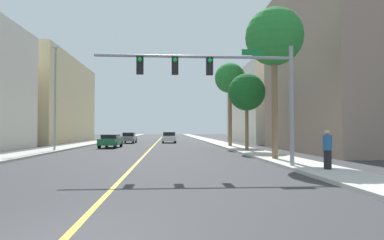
# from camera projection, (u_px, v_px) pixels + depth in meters

# --- Properties ---
(ground) EXTENTS (192.00, 192.00, 0.00)m
(ground) POSITION_uv_depth(u_px,v_px,m) (156.00, 143.00, 47.31)
(ground) COLOR #38383A
(sidewalk_left) EXTENTS (2.52, 168.00, 0.15)m
(sidewalk_left) POSITION_uv_depth(u_px,v_px,m) (95.00, 143.00, 46.72)
(sidewalk_left) COLOR #B2ADA3
(sidewalk_left) RESTS_ON ground
(sidewalk_right) EXTENTS (2.52, 168.00, 0.15)m
(sidewalk_right) POSITION_uv_depth(u_px,v_px,m) (216.00, 142.00, 47.91)
(sidewalk_right) COLOR beige
(sidewalk_right) RESTS_ON ground
(lane_marking_center) EXTENTS (0.16, 144.00, 0.01)m
(lane_marking_center) POSITION_uv_depth(u_px,v_px,m) (156.00, 143.00, 47.31)
(lane_marking_center) COLOR yellow
(lane_marking_center) RESTS_ON ground
(building_left_far) EXTENTS (17.96, 24.12, 12.54)m
(building_left_far) POSITION_uv_depth(u_px,v_px,m) (17.00, 101.00, 50.63)
(building_left_far) COLOR beige
(building_left_far) RESTS_ON ground
(building_right_far) EXTENTS (17.01, 20.13, 10.74)m
(building_right_far) POSITION_uv_depth(u_px,v_px,m) (294.00, 107.00, 50.88)
(building_right_far) COLOR silver
(building_right_far) RESTS_ON ground
(traffic_signal_mast) EXTENTS (9.47, 0.36, 5.76)m
(traffic_signal_mast) POSITION_uv_depth(u_px,v_px,m) (224.00, 77.00, 15.92)
(traffic_signal_mast) COLOR gray
(traffic_signal_mast) RESTS_ON sidewalk_right
(street_lamp) EXTENTS (0.56, 0.28, 8.86)m
(street_lamp) POSITION_uv_depth(u_px,v_px,m) (55.00, 92.00, 28.12)
(street_lamp) COLOR gray
(street_lamp) RESTS_ON sidewalk_left
(palm_near) EXTENTS (3.47, 3.47, 9.06)m
(palm_near) POSITION_uv_depth(u_px,v_px,m) (274.00, 38.00, 20.13)
(palm_near) COLOR brown
(palm_near) RESTS_ON sidewalk_right
(palm_mid) EXTENTS (3.10, 3.10, 6.43)m
(palm_mid) POSITION_uv_depth(u_px,v_px,m) (247.00, 93.00, 28.12)
(palm_mid) COLOR brown
(palm_mid) RESTS_ON sidewalk_right
(palm_far) EXTENTS (3.28, 3.28, 8.97)m
(palm_far) POSITION_uv_depth(u_px,v_px,m) (230.00, 79.00, 36.23)
(palm_far) COLOR brown
(palm_far) RESTS_ON sidewalk_right
(car_green) EXTENTS (1.96, 4.28, 1.36)m
(car_green) POSITION_uv_depth(u_px,v_px,m) (111.00, 141.00, 34.46)
(car_green) COLOR #196638
(car_green) RESTS_ON ground
(car_white) EXTENTS (2.02, 4.29, 1.53)m
(car_white) POSITION_uv_depth(u_px,v_px,m) (169.00, 137.00, 47.80)
(car_white) COLOR white
(car_white) RESTS_ON ground
(car_gray) EXTENTS (1.83, 4.41, 1.48)m
(car_gray) POSITION_uv_depth(u_px,v_px,m) (129.00, 138.00, 46.57)
(car_gray) COLOR slate
(car_gray) RESTS_ON ground
(pedestrian) EXTENTS (0.38, 0.38, 1.70)m
(pedestrian) POSITION_uv_depth(u_px,v_px,m) (327.00, 150.00, 14.44)
(pedestrian) COLOR black
(pedestrian) RESTS_ON sidewalk_right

